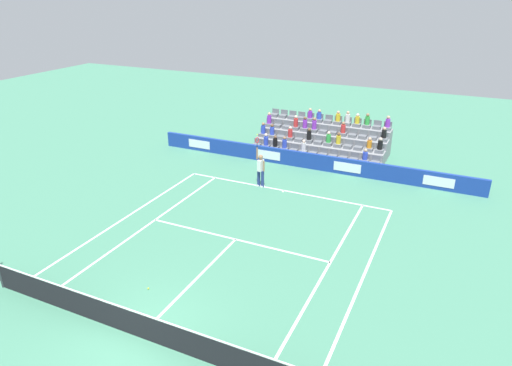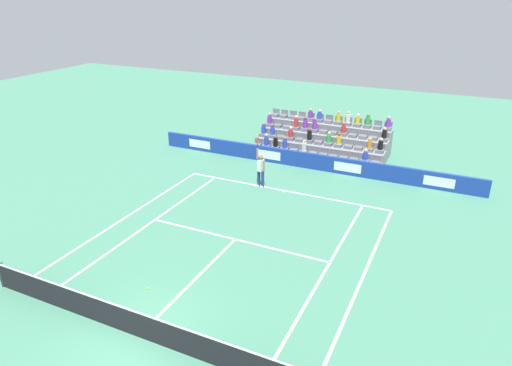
{
  "view_description": "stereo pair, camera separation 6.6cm",
  "coord_description": "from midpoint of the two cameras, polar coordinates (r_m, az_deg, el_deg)",
  "views": [
    {
      "loc": [
        -7.83,
        8.36,
        9.81
      ],
      "look_at": [
        0.66,
        -9.87,
        1.1
      ],
      "focal_mm": 32.1,
      "sensor_mm": 36.0,
      "label": 1
    },
    {
      "loc": [
        -7.89,
        8.33,
        9.81
      ],
      "look_at": [
        0.66,
        -9.87,
        1.1
      ],
      "focal_mm": 32.1,
      "sensor_mm": 36.0,
      "label": 2
    }
  ],
  "objects": [
    {
      "name": "line_centre_service",
      "position": [
        17.07,
        -7.73,
        -11.91
      ],
      "size": [
        0.1,
        6.4,
        0.01
      ],
      "primitive_type": "cube",
      "color": "white",
      "rests_on": "ground"
    },
    {
      "name": "line_singles_sideline_right",
      "position": [
        17.73,
        8.71,
        -10.47
      ],
      "size": [
        0.1,
        11.89,
        0.01
      ],
      "primitive_type": "cube",
      "color": "white",
      "rests_on": "ground"
    },
    {
      "name": "line_doubles_sideline_right",
      "position": [
        17.5,
        13.09,
        -11.38
      ],
      "size": [
        0.1,
        11.89,
        0.01
      ],
      "primitive_type": "cube",
      "color": "white",
      "rests_on": "ground"
    },
    {
      "name": "tennis_player",
      "position": [
        23.9,
        0.49,
        1.76
      ],
      "size": [
        0.52,
        0.39,
        2.85
      ],
      "color": "navy",
      "rests_on": "ground"
    },
    {
      "name": "line_singles_sideline_left",
      "position": [
        21.07,
        -13.27,
        -5.01
      ],
      "size": [
        0.1,
        11.89,
        0.01
      ],
      "primitive_type": "cube",
      "color": "white",
      "rests_on": "ground"
    },
    {
      "name": "tennis_net",
      "position": [
        14.77,
        -14.73,
        -16.62
      ],
      "size": [
        11.97,
        0.1,
        1.07
      ],
      "color": "#33383D",
      "rests_on": "ground"
    },
    {
      "name": "line_baseline",
      "position": [
        23.82,
        3.42,
        -0.94
      ],
      "size": [
        10.97,
        0.1,
        0.01
      ],
      "primitive_type": "cube",
      "color": "white",
      "rests_on": "ground"
    },
    {
      "name": "loose_tennis_ball",
      "position": [
        16.9,
        -13.38,
        -12.66
      ],
      "size": [
        0.07,
        0.07,
        0.07
      ],
      "primitive_type": "sphere",
      "color": "#D1E533",
      "rests_on": "ground"
    },
    {
      "name": "stadium_stand",
      "position": [
        29.32,
        8.2,
        5.07
      ],
      "size": [
        8.06,
        3.8,
        2.6
      ],
      "color": "gray",
      "rests_on": "ground"
    },
    {
      "name": "line_service",
      "position": [
        19.38,
        -2.67,
        -7.02
      ],
      "size": [
        8.23,
        0.1,
        0.01
      ],
      "primitive_type": "cube",
      "color": "white",
      "rests_on": "ground"
    },
    {
      "name": "sponsor_barrier",
      "position": [
        26.75,
        6.29,
        2.82
      ],
      "size": [
        19.28,
        0.22,
        0.93
      ],
      "color": "#193899",
      "rests_on": "ground"
    },
    {
      "name": "line_centre_mark",
      "position": [
        23.74,
        3.33,
        -1.03
      ],
      "size": [
        0.1,
        0.2,
        0.01
      ],
      "primitive_type": "cube",
      "color": "white",
      "rests_on": "ground"
    },
    {
      "name": "line_doubles_sideline_left",
      "position": [
        21.87,
        -16.13,
        -4.22
      ],
      "size": [
        0.1,
        11.89,
        0.01
      ],
      "primitive_type": "cube",
      "color": "white",
      "rests_on": "ground"
    },
    {
      "name": "ground_plane",
      "position": [
        15.09,
        -14.53,
        -18.06
      ],
      "size": [
        80.0,
        80.0,
        0.0
      ],
      "primitive_type": "plane",
      "color": "#47896B"
    }
  ]
}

